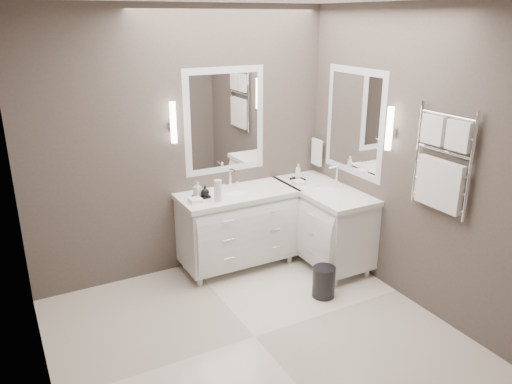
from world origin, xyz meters
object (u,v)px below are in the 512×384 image
towel_ladder (442,167)px  waste_bin (324,282)px  vanity_right (323,220)px  vanity_back (237,224)px

towel_ladder → waste_bin: size_ratio=2.93×
vanity_right → towel_ladder: (0.23, -1.30, 0.91)m
vanity_back → waste_bin: bearing=-64.9°
vanity_right → waste_bin: vanity_right is taller
vanity_back → towel_ladder: bearing=-55.9°
vanity_back → waste_bin: 1.11m
vanity_back → vanity_right: (0.88, -0.33, 0.00)m
vanity_right → towel_ladder: bearing=-80.2°
vanity_back → towel_ladder: towel_ladder is taller
vanity_right → towel_ladder: towel_ladder is taller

